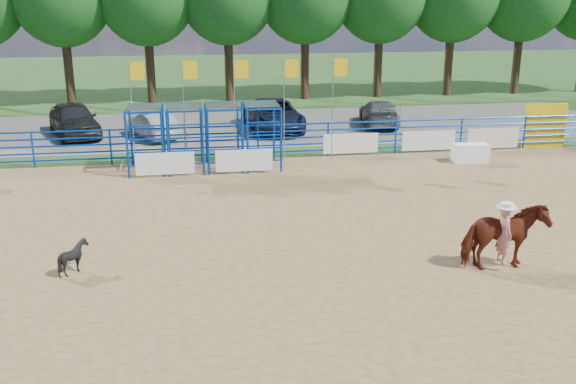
# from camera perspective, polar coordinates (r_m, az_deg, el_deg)

# --- Properties ---
(ground) EXTENTS (120.00, 120.00, 0.00)m
(ground) POSITION_cam_1_polar(r_m,az_deg,el_deg) (17.68, 1.13, -4.94)
(ground) COLOR #2E5220
(ground) RESTS_ON ground
(arena_dirt) EXTENTS (30.00, 20.00, 0.02)m
(arena_dirt) POSITION_cam_1_polar(r_m,az_deg,el_deg) (17.68, 1.13, -4.91)
(arena_dirt) COLOR #95774A
(arena_dirt) RESTS_ON ground
(gravel_strip) EXTENTS (40.00, 10.00, 0.01)m
(gravel_strip) POSITION_cam_1_polar(r_m,az_deg,el_deg) (33.90, -4.05, 5.79)
(gravel_strip) COLOR slate
(gravel_strip) RESTS_ON ground
(announcer_table) EXTENTS (1.46, 0.74, 0.76)m
(announcer_table) POSITION_cam_1_polar(r_m,az_deg,el_deg) (27.55, 15.90, 3.36)
(announcer_table) COLOR white
(announcer_table) RESTS_ON arena_dirt
(horse_and_rider) EXTENTS (2.09, 1.02, 2.49)m
(horse_and_rider) POSITION_cam_1_polar(r_m,az_deg,el_deg) (16.82, 18.66, -3.56)
(horse_and_rider) COLOR maroon
(horse_and_rider) RESTS_ON arena_dirt
(calf) EXTENTS (0.81, 0.74, 0.83)m
(calf) POSITION_cam_1_polar(r_m,az_deg,el_deg) (16.81, -18.52, -5.49)
(calf) COLOR black
(calf) RESTS_ON arena_dirt
(car_a) EXTENTS (3.36, 5.17, 1.64)m
(car_a) POSITION_cam_1_polar(r_m,az_deg,el_deg) (33.14, -18.49, 6.14)
(car_a) COLOR black
(car_a) RESTS_ON gravel_strip
(car_b) EXTENTS (2.74, 3.98, 1.24)m
(car_b) POSITION_cam_1_polar(r_m,az_deg,el_deg) (31.73, -11.89, 5.83)
(car_b) COLOR gray
(car_b) RESTS_ON gravel_strip
(car_c) EXTENTS (2.71, 5.64, 1.55)m
(car_c) POSITION_cam_1_polar(r_m,az_deg,el_deg) (32.94, -1.28, 6.87)
(car_c) COLOR black
(car_c) RESTS_ON gravel_strip
(car_d) EXTENTS (2.62, 4.78, 1.31)m
(car_d) POSITION_cam_1_polar(r_m,az_deg,el_deg) (34.55, 8.11, 6.99)
(car_d) COLOR #5A5A5D
(car_d) RESTS_ON gravel_strip
(perimeter_fence) EXTENTS (30.10, 20.10, 1.50)m
(perimeter_fence) POSITION_cam_1_polar(r_m,az_deg,el_deg) (17.41, 1.14, -2.66)
(perimeter_fence) COLOR #073BAC
(perimeter_fence) RESTS_ON ground
(chute_assembly) EXTENTS (19.32, 2.41, 4.20)m
(chute_assembly) POSITION_cam_1_polar(r_m,az_deg,el_deg) (25.55, -6.65, 4.84)
(chute_assembly) COLOR #073BAC
(chute_assembly) RESTS_ON ground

